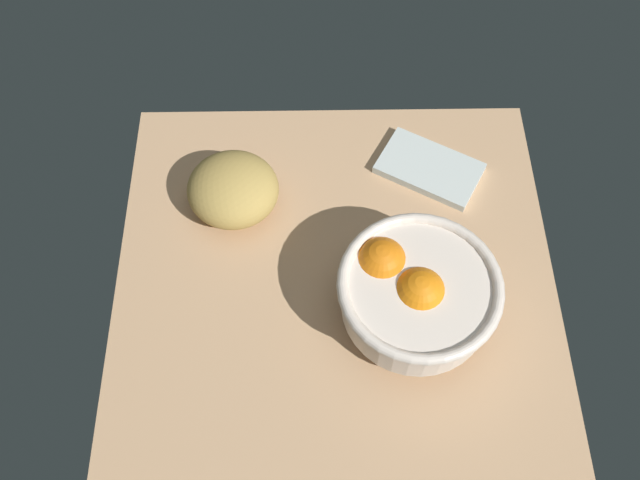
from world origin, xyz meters
TOP-DOWN VIEW (x-y plane):
  - ground_plane at (0.00, 0.00)cm, footprint 64.02×62.78cm
  - fruit_bowl at (10.32, -5.85)cm, footprint 21.96×21.96cm
  - bread_loaf at (-15.17, 12.76)cm, footprint 16.04×15.71cm
  - napkin_folded at (15.42, 18.66)cm, footprint 18.22×15.81cm

SIDE VIEW (x-z plane):
  - ground_plane at x=0.00cm, z-range -3.00..0.00cm
  - napkin_folded at x=15.42cm, z-range 0.00..1.40cm
  - bread_loaf at x=-15.17cm, z-range 0.00..8.20cm
  - fruit_bowl at x=10.32cm, z-range 0.96..12.28cm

